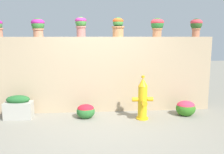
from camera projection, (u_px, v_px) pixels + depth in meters
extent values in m
plane|color=gray|center=(103.00, 129.00, 4.77)|extent=(24.00, 24.00, 0.00)
cube|color=tan|center=(100.00, 74.00, 5.85)|extent=(5.25, 0.32, 1.75)
cylinder|color=#BA785A|center=(38.00, 33.00, 5.61)|extent=(0.22, 0.22, 0.19)
cylinder|color=#BA785A|center=(38.00, 29.00, 5.60)|extent=(0.26, 0.26, 0.03)
sphere|color=#327530|center=(38.00, 25.00, 5.58)|extent=(0.29, 0.29, 0.29)
ellipsoid|color=#A92483|center=(38.00, 22.00, 5.57)|extent=(0.30, 0.30, 0.16)
cylinder|color=#B26961|center=(81.00, 32.00, 5.65)|extent=(0.20, 0.20, 0.24)
cylinder|color=#B26961|center=(81.00, 27.00, 5.63)|extent=(0.24, 0.24, 0.03)
sphere|color=#3B7A33|center=(81.00, 22.00, 5.62)|extent=(0.25, 0.25, 0.25)
ellipsoid|color=#AD2A78|center=(81.00, 20.00, 5.61)|extent=(0.26, 0.26, 0.14)
cylinder|color=#BE7C4D|center=(118.00, 32.00, 5.73)|extent=(0.25, 0.25, 0.24)
cylinder|color=#BE7C4D|center=(118.00, 27.00, 5.71)|extent=(0.30, 0.30, 0.03)
sphere|color=#3B8236|center=(118.00, 23.00, 5.69)|extent=(0.24, 0.24, 0.24)
ellipsoid|color=#EA521C|center=(118.00, 21.00, 5.69)|extent=(0.25, 0.25, 0.13)
cylinder|color=#C17A51|center=(157.00, 33.00, 5.80)|extent=(0.21, 0.21, 0.20)
cylinder|color=#C17A51|center=(157.00, 29.00, 5.79)|extent=(0.24, 0.24, 0.03)
sphere|color=#28712D|center=(157.00, 24.00, 5.77)|extent=(0.29, 0.29, 0.29)
ellipsoid|color=#E13A44|center=(157.00, 22.00, 5.76)|extent=(0.31, 0.31, 0.16)
cylinder|color=#BC6E4F|center=(196.00, 33.00, 5.89)|extent=(0.17, 0.17, 0.20)
cylinder|color=#BC6E4F|center=(196.00, 29.00, 5.87)|extent=(0.21, 0.21, 0.03)
sphere|color=#2D5724|center=(196.00, 24.00, 5.86)|extent=(0.27, 0.27, 0.27)
ellipsoid|color=#D93B48|center=(196.00, 22.00, 5.85)|extent=(0.28, 0.28, 0.15)
cylinder|color=gold|center=(142.00, 118.00, 5.35)|extent=(0.26, 0.26, 0.03)
cylinder|color=gold|center=(143.00, 103.00, 5.29)|extent=(0.19, 0.19, 0.72)
cone|color=gold|center=(143.00, 82.00, 5.21)|extent=(0.20, 0.20, 0.18)
cylinder|color=gold|center=(143.00, 77.00, 5.19)|extent=(0.07, 0.07, 0.05)
cylinder|color=gold|center=(135.00, 99.00, 5.26)|extent=(0.13, 0.09, 0.09)
cylinder|color=gold|center=(150.00, 99.00, 5.29)|extent=(0.13, 0.09, 0.09)
cylinder|color=gold|center=(144.00, 103.00, 5.12)|extent=(0.11, 0.14, 0.11)
ellipsoid|color=#2D6D2F|center=(86.00, 112.00, 5.40)|extent=(0.40, 0.36, 0.32)
ellipsoid|color=red|center=(86.00, 108.00, 5.38)|extent=(0.36, 0.32, 0.17)
ellipsoid|color=#32721F|center=(186.00, 109.00, 5.56)|extent=(0.44, 0.39, 0.35)
ellipsoid|color=#E6324E|center=(186.00, 105.00, 5.55)|extent=(0.39, 0.35, 0.19)
cube|color=#ADAA9F|center=(19.00, 110.00, 5.36)|extent=(0.59, 0.31, 0.36)
ellipsoid|color=#235F2B|center=(18.00, 99.00, 5.32)|extent=(0.50, 0.27, 0.18)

